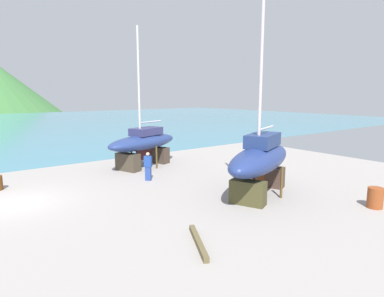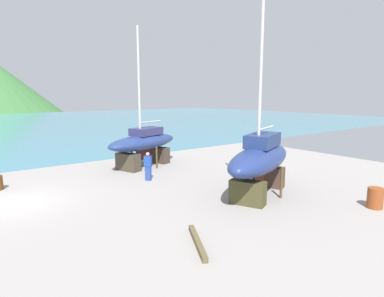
{
  "view_description": "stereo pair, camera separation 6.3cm",
  "coord_description": "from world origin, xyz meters",
  "px_view_note": "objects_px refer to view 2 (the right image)",
  "views": [
    {
      "loc": [
        -2.05,
        -16.44,
        5.05
      ],
      "look_at": [
        9.43,
        -1.21,
        1.83
      ],
      "focal_mm": 30.14,
      "sensor_mm": 36.0,
      "label": 1
    },
    {
      "loc": [
        -2.0,
        -16.48,
        5.05
      ],
      "look_at": [
        9.43,
        -1.21,
        1.83
      ],
      "focal_mm": 30.14,
      "sensor_mm": 36.0,
      "label": 2
    }
  ],
  "objects_px": {
    "worker": "(148,166)",
    "barrel_tar_black": "(375,198)",
    "sailboat_far_slipway": "(260,160)",
    "sailboat_mid_port": "(144,143)"
  },
  "relations": [
    {
      "from": "sailboat_mid_port",
      "to": "worker",
      "type": "bearing_deg",
      "value": 45.42
    },
    {
      "from": "sailboat_far_slipway",
      "to": "barrel_tar_black",
      "type": "bearing_deg",
      "value": 97.12
    },
    {
      "from": "sailboat_mid_port",
      "to": "barrel_tar_black",
      "type": "height_order",
      "value": "sailboat_mid_port"
    },
    {
      "from": "sailboat_mid_port",
      "to": "sailboat_far_slipway",
      "type": "bearing_deg",
      "value": 79.81
    },
    {
      "from": "worker",
      "to": "sailboat_far_slipway",
      "type": "bearing_deg",
      "value": -104.52
    },
    {
      "from": "worker",
      "to": "barrel_tar_black",
      "type": "height_order",
      "value": "worker"
    },
    {
      "from": "worker",
      "to": "barrel_tar_black",
      "type": "xyz_separation_m",
      "value": [
        5.83,
        -10.24,
        -0.41
      ]
    },
    {
      "from": "worker",
      "to": "sailboat_mid_port",
      "type": "bearing_deg",
      "value": 21.59
    },
    {
      "from": "sailboat_mid_port",
      "to": "barrel_tar_black",
      "type": "relative_size",
      "value": 10.2
    },
    {
      "from": "sailboat_mid_port",
      "to": "sailboat_far_slipway",
      "type": "distance_m",
      "value": 9.44
    }
  ]
}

